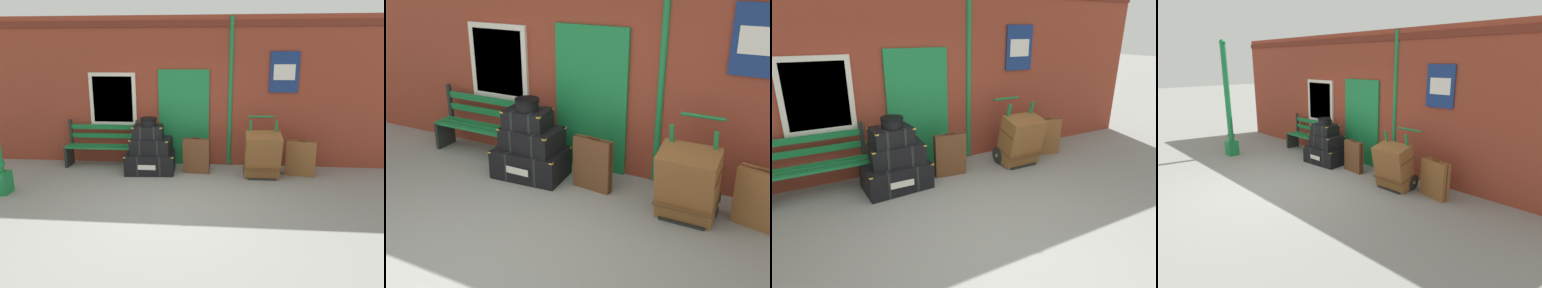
# 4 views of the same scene
# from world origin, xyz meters

# --- Properties ---
(ground_plane) EXTENTS (60.00, 60.00, 0.00)m
(ground_plane) POSITION_xyz_m (0.00, 0.00, 0.00)
(ground_plane) COLOR gray
(brick_facade) EXTENTS (10.40, 0.35, 3.20)m
(brick_facade) POSITION_xyz_m (-0.01, 2.60, 1.60)
(brick_facade) COLOR brown
(brick_facade) RESTS_ON ground
(platform_bench) EXTENTS (1.60, 0.43, 1.01)m
(platform_bench) POSITION_xyz_m (-1.70, 2.16, 0.44)
(platform_bench) COLOR #197A3D
(platform_bench) RESTS_ON ground
(steamer_trunk_base) EXTENTS (1.05, 0.71, 0.43)m
(steamer_trunk_base) POSITION_xyz_m (-0.57, 1.79, 0.21)
(steamer_trunk_base) COLOR black
(steamer_trunk_base) RESTS_ON ground
(steamer_trunk_middle) EXTENTS (0.84, 0.59, 0.33)m
(steamer_trunk_middle) POSITION_xyz_m (-0.54, 1.80, 0.58)
(steamer_trunk_middle) COLOR black
(steamer_trunk_middle) RESTS_ON steamer_trunk_base
(steamer_trunk_top) EXTENTS (0.64, 0.49, 0.27)m
(steamer_trunk_top) POSITION_xyz_m (-0.59, 1.80, 0.87)
(steamer_trunk_top) COLOR black
(steamer_trunk_top) RESTS_ON steamer_trunk_middle
(round_hatbox) EXTENTS (0.34, 0.34, 0.16)m
(round_hatbox) POSITION_xyz_m (-0.58, 1.78, 1.09)
(round_hatbox) COLOR black
(round_hatbox) RESTS_ON steamer_trunk_top
(porters_trolley) EXTENTS (0.71, 0.68, 1.18)m
(porters_trolley) POSITION_xyz_m (1.72, 1.81, 0.27)
(porters_trolley) COLOR black
(porters_trolley) RESTS_ON ground
(large_brown_trunk) EXTENTS (0.70, 0.62, 0.95)m
(large_brown_trunk) POSITION_xyz_m (1.72, 1.63, 0.48)
(large_brown_trunk) COLOR brown
(large_brown_trunk) RESTS_ON ground
(suitcase_brown) EXTENTS (0.56, 0.18, 0.77)m
(suitcase_brown) POSITION_xyz_m (0.39, 1.83, 0.36)
(suitcase_brown) COLOR brown
(suitcase_brown) RESTS_ON ground
(suitcase_umber) EXTENTS (0.61, 0.31, 0.75)m
(suitcase_umber) POSITION_xyz_m (2.52, 1.86, 0.36)
(suitcase_umber) COLOR brown
(suitcase_umber) RESTS_ON ground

